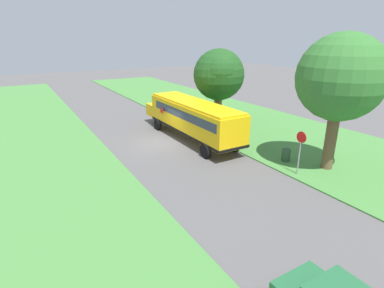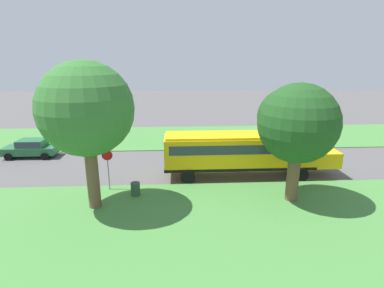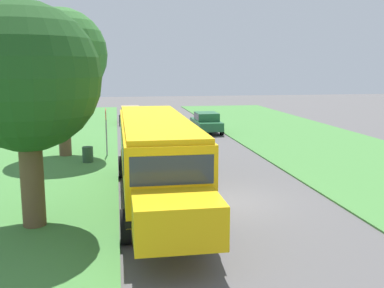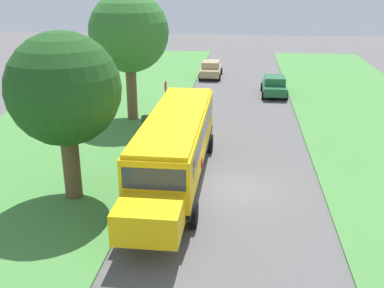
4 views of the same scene
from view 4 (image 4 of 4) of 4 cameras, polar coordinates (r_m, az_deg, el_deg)
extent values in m
plane|color=#565454|center=(20.23, 5.02, -5.69)|extent=(120.00, 120.00, 0.00)
cube|color=#47843D|center=(22.71, -21.13, -3.96)|extent=(12.00, 80.00, 0.08)
cube|color=yellow|center=(20.44, -1.97, 0.43)|extent=(2.50, 10.50, 2.20)
cube|color=yellow|center=(15.11, -5.49, -9.47)|extent=(2.20, 1.90, 1.10)
cube|color=yellow|center=(20.07, -2.01, 3.60)|extent=(2.35, 10.29, 0.16)
cube|color=black|center=(20.79, -1.94, -2.12)|extent=(2.54, 10.54, 0.20)
cube|color=#2D3842|center=(20.57, -1.87, 1.92)|extent=(2.53, 9.24, 0.64)
cube|color=#2D3842|center=(15.52, -4.86, -4.41)|extent=(2.25, 0.12, 0.80)
cylinder|color=red|center=(17.54, 1.24, -2.46)|extent=(0.03, 0.44, 0.44)
cylinder|color=black|center=(17.06, 0.16, -8.94)|extent=(0.30, 1.00, 1.00)
cylinder|color=black|center=(17.49, -8.09, -8.38)|extent=(0.30, 1.00, 1.00)
cylinder|color=black|center=(24.22, 2.28, 0.11)|extent=(0.30, 1.00, 1.00)
cylinder|color=black|center=(24.52, -3.55, 0.34)|extent=(0.30, 1.00, 1.00)
cube|color=#236038|center=(37.04, 10.37, 7.11)|extent=(1.80, 4.40, 0.64)
cube|color=#236038|center=(36.76, 10.45, 8.00)|extent=(1.60, 2.20, 0.60)
cube|color=#2D3842|center=(36.76, 10.45, 8.03)|extent=(1.62, 2.02, 0.45)
cylinder|color=black|center=(38.52, 8.88, 7.20)|extent=(0.22, 0.64, 0.64)
cylinder|color=black|center=(38.64, 11.57, 7.08)|extent=(0.22, 0.64, 0.64)
cylinder|color=black|center=(35.61, 9.02, 6.14)|extent=(0.22, 0.64, 0.64)
cylinder|color=black|center=(35.73, 11.92, 6.00)|extent=(0.22, 0.64, 0.64)
cube|color=tan|center=(43.40, 2.42, 9.31)|extent=(1.80, 4.40, 0.64)
cube|color=tan|center=(43.14, 2.42, 10.08)|extent=(1.60, 2.20, 0.60)
cube|color=#2D3842|center=(43.14, 2.42, 10.11)|extent=(1.62, 2.02, 0.45)
cylinder|color=black|center=(45.00, 1.41, 9.29)|extent=(0.22, 0.64, 0.64)
cylinder|color=black|center=(44.87, 3.73, 9.23)|extent=(0.22, 0.64, 0.64)
cylinder|color=black|center=(42.08, 1.02, 8.53)|extent=(0.22, 0.64, 0.64)
cylinder|color=black|center=(41.94, 3.50, 8.46)|extent=(0.22, 0.64, 0.64)
cylinder|color=brown|center=(19.42, -15.06, -2.55)|extent=(0.72, 0.72, 3.06)
sphere|color=#1E4C1C|center=(18.46, -15.96, 6.74)|extent=(4.53, 4.53, 4.53)
sphere|color=#1E4C1C|center=(18.80, -14.50, 8.07)|extent=(3.30, 3.30, 3.30)
cylinder|color=brown|center=(29.86, -7.66, 6.64)|extent=(0.68, 0.68, 3.82)
sphere|color=#33702D|center=(29.22, -8.02, 13.90)|extent=(5.04, 5.04, 5.04)
sphere|color=#33702D|center=(28.62, -9.18, 13.77)|extent=(2.91, 2.91, 2.91)
cylinder|color=gray|center=(29.28, -3.32, 4.78)|extent=(0.08, 0.08, 2.10)
cylinder|color=red|center=(28.95, -3.38, 7.36)|extent=(0.03, 0.68, 0.68)
cylinder|color=#2D4C33|center=(27.94, -5.86, 2.67)|extent=(0.56, 0.56, 0.90)
camera|label=1|loc=(39.74, 20.67, 17.54)|focal=28.00mm
camera|label=2|loc=(32.93, -39.47, 14.78)|focal=28.00mm
camera|label=3|loc=(6.14, -46.11, -24.27)|focal=42.00mm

